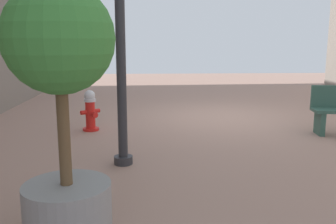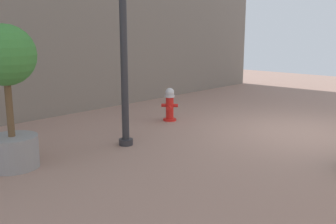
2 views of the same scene
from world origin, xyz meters
name	(u,v)px [view 1 (image 1 of 2)]	position (x,y,z in m)	size (l,w,h in m)	color
ground_plane	(222,117)	(0.00, 0.00, 0.00)	(23.40, 23.40, 0.00)	#9E7A6B
fire_hydrant	(90,110)	(2.94, 1.15, 0.41)	(0.39, 0.38, 0.83)	red
planter_tree	(62,90)	(2.51, 5.43, 1.40)	(0.97, 0.97, 2.33)	gray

